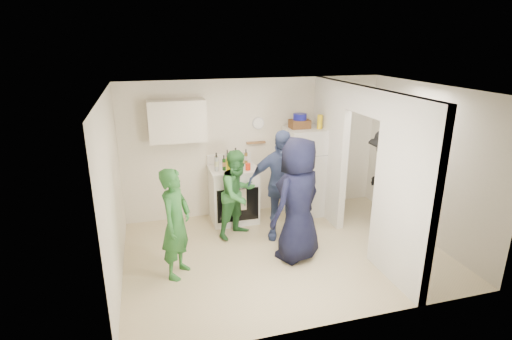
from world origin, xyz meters
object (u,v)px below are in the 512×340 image
Objects in this scene: person_green_left at (176,223)px; person_green_center at (238,194)px; person_denim at (281,185)px; person_nook at (384,179)px; blue_bowl at (300,117)px; wicker_basket at (300,124)px; yellow_cup_stack_top at (320,122)px; person_navy at (298,200)px; stove at (234,194)px; fridge at (304,172)px.

person_green_center is at bearing -18.45° from person_green_left.
person_nook is at bearing 21.46° from person_denim.
blue_bowl reaches higher than person_denim.
wicker_basket is 0.36m from yellow_cup_stack_top.
person_green_left is 0.84× the size of person_navy.
stove is at bearing -5.83° from person_green_left.
person_navy is (-0.61, -1.56, -0.78)m from wicker_basket.
fridge is 0.90× the size of person_denim.
wicker_basket is 0.20× the size of person_nook.
person_green_left is at bearing -61.39° from person_nook.
person_navy reaches higher than wicker_basket.
person_nook is (2.45, -0.90, 0.36)m from stove.
person_nook is (1.85, -0.06, -0.05)m from person_denim.
person_denim is (0.65, -0.24, 0.17)m from person_green_center.
fridge is 6.52× the size of yellow_cup_stack_top.
person_nook is at bearing -20.07° from stove.
stove is 1.73m from wicker_basket.
blue_bowl is 1.91m from person_navy.
person_navy is (-0.93, -1.41, -0.83)m from yellow_cup_stack_top.
person_navy is (-0.61, -1.56, -0.91)m from blue_bowl.
blue_bowl reaches higher than person_green_left.
person_green_center is 1.18m from person_navy.
stove is at bearing -179.07° from wicker_basket.
person_denim is at bearing -118.34° from person_navy.
person_navy is at bearing -68.06° from stove.
fridge is 1.50m from person_green_center.
person_green_center reaches higher than stove.
person_denim is 1.85m from person_nook.
blue_bowl is 0.96× the size of yellow_cup_stack_top.
person_green_left is (-2.69, -1.40, -0.98)m from yellow_cup_stack_top.
blue_bowl reaches higher than yellow_cup_stack_top.
stove is 0.58× the size of person_nook.
person_green_center is at bearing -157.83° from fridge.
wicker_basket is at bearing -5.46° from person_green_center.
yellow_cup_stack_top is at bearing -25.11° from blue_bowl.
fridge is 0.95× the size of person_nook.
yellow_cup_stack_top is (0.32, -0.15, 0.05)m from wicker_basket.
wicker_basket is 0.19× the size of person_navy.
person_green_center is at bearing -84.51° from person_navy.
stove is 0.64× the size of person_green_left.
person_green_center is 0.79× the size of person_navy.
fridge is 4.66× the size of wicker_basket.
yellow_cup_stack_top is 3.18m from person_green_left.
fridge is (1.34, -0.03, 0.32)m from stove.
stove is 0.55× the size of person_denim.
person_green_left is (-1.13, -1.53, 0.28)m from stove.
yellow_cup_stack_top is 1.88m from person_navy.
person_nook is at bearing -49.32° from person_green_left.
wicker_basket is at bearing -26.12° from person_green_left.
yellow_cup_stack_top is 0.17× the size of person_green_center.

